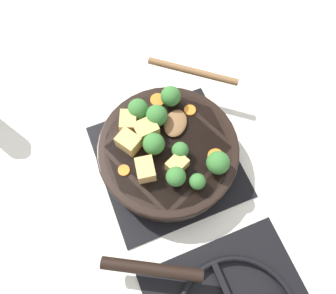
{
  "coord_description": "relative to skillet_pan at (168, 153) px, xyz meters",
  "views": [
    {
      "loc": [
        0.1,
        0.25,
        0.72
      ],
      "look_at": [
        0.0,
        0.0,
        0.09
      ],
      "focal_mm": 35.0,
      "sensor_mm": 36.0,
      "label": 1
    }
  ],
  "objects": [
    {
      "name": "ground_plane",
      "position": [
        -0.0,
        -0.0,
        -0.06
      ],
      "size": [
        2.4,
        2.4,
        0.0
      ],
      "primitive_type": "plane",
      "color": "silver"
    },
    {
      "name": "front_burner_grate",
      "position": [
        -0.0,
        -0.0,
        -0.05
      ],
      "size": [
        0.31,
        0.31,
        0.03
      ],
      "color": "black",
      "rests_on": "ground_plane"
    },
    {
      "name": "skillet_pan",
      "position": [
        0.0,
        0.0,
        0.0
      ],
      "size": [
        0.36,
        0.42,
        0.06
      ],
      "color": "black",
      "rests_on": "front_burner_grate"
    },
    {
      "name": "wooden_spoon",
      "position": [
        -0.08,
        -0.11,
        0.03
      ],
      "size": [
        0.22,
        0.23,
        0.02
      ],
      "color": "brown",
      "rests_on": "skillet_pan"
    },
    {
      "name": "tofu_cube_center_large",
      "position": [
        0.0,
        0.05,
        0.04
      ],
      "size": [
        0.05,
        0.05,
        0.03
      ],
      "primitive_type": "cube",
      "rotation": [
        0.0,
        0.0,
        0.42
      ],
      "color": "tan",
      "rests_on": "skillet_pan"
    },
    {
      "name": "tofu_cube_near_handle",
      "position": [
        0.07,
        -0.04,
        0.04
      ],
      "size": [
        0.05,
        0.06,
        0.04
      ],
      "primitive_type": "cube",
      "rotation": [
        0.0,
        0.0,
        5.27
      ],
      "color": "tan",
      "rests_on": "skillet_pan"
    },
    {
      "name": "tofu_cube_east_chunk",
      "position": [
        0.06,
        0.03,
        0.04
      ],
      "size": [
        0.04,
        0.05,
        0.04
      ],
      "primitive_type": "cube",
      "rotation": [
        0.0,
        0.0,
        1.4
      ],
      "color": "tan",
      "rests_on": "skillet_pan"
    },
    {
      "name": "tofu_cube_west_chunk",
      "position": [
        0.06,
        -0.08,
        0.04
      ],
      "size": [
        0.05,
        0.05,
        0.03
      ],
      "primitive_type": "cube",
      "rotation": [
        0.0,
        0.0,
        1.17
      ],
      "color": "tan",
      "rests_on": "skillet_pan"
    },
    {
      "name": "tofu_cube_back_piece",
      "position": [
        0.03,
        -0.05,
        0.04
      ],
      "size": [
        0.05,
        0.04,
        0.04
      ],
      "primitive_type": "cube",
      "rotation": [
        0.0,
        0.0,
        0.08
      ],
      "color": "tan",
      "rests_on": "skillet_pan"
    },
    {
      "name": "broccoli_floret_near_spoon",
      "position": [
        0.03,
        -0.1,
        0.05
      ],
      "size": [
        0.04,
        0.04,
        0.05
      ],
      "color": "#709956",
      "rests_on": "skillet_pan"
    },
    {
      "name": "broccoli_floret_center_top",
      "position": [
        -0.05,
        -0.1,
        0.05
      ],
      "size": [
        0.04,
        0.04,
        0.05
      ],
      "color": "#709956",
      "rests_on": "skillet_pan"
    },
    {
      "name": "broccoli_floret_east_rim",
      "position": [
        -0.08,
        0.08,
        0.06
      ],
      "size": [
        0.05,
        0.05,
        0.05
      ],
      "color": "#709956",
      "rests_on": "skillet_pan"
    },
    {
      "name": "broccoli_floret_west_rim",
      "position": [
        0.01,
        0.07,
        0.05
      ],
      "size": [
        0.04,
        0.04,
        0.05
      ],
      "color": "#709956",
      "rests_on": "skillet_pan"
    },
    {
      "name": "broccoli_floret_north_edge",
      "position": [
        -0.0,
        -0.07,
        0.06
      ],
      "size": [
        0.05,
        0.05,
        0.05
      ],
      "color": "#709956",
      "rests_on": "skillet_pan"
    },
    {
      "name": "broccoli_floret_south_cluster",
      "position": [
        -0.02,
        0.1,
        0.05
      ],
      "size": [
        0.03,
        0.03,
        0.04
      ],
      "color": "#709956",
      "rests_on": "skillet_pan"
    },
    {
      "name": "broccoli_floret_mid_floret",
      "position": [
        -0.02,
        0.02,
        0.05
      ],
      "size": [
        0.03,
        0.03,
        0.04
      ],
      "color": "#709956",
      "rests_on": "skillet_pan"
    },
    {
      "name": "broccoli_floret_small_inner",
      "position": [
        0.03,
        -0.01,
        0.05
      ],
      "size": [
        0.05,
        0.05,
        0.05
      ],
      "color": "#709956",
      "rests_on": "skillet_pan"
    },
    {
      "name": "carrot_slice_orange_thin",
      "position": [
        -0.02,
        -0.12,
        0.03
      ],
      "size": [
        0.03,
        0.03,
        0.01
      ],
      "primitive_type": "cylinder",
      "color": "orange",
      "rests_on": "skillet_pan"
    },
    {
      "name": "carrot_slice_near_center",
      "position": [
        -0.09,
        0.06,
        0.03
      ],
      "size": [
        0.03,
        0.03,
        0.01
      ],
      "primitive_type": "cylinder",
      "color": "orange",
      "rests_on": "skillet_pan"
    },
    {
      "name": "carrot_slice_edge_slice",
      "position": [
        0.1,
        0.01,
        0.03
      ],
      "size": [
        0.02,
        0.02,
        0.01
      ],
      "primitive_type": "cylinder",
      "color": "orange",
      "rests_on": "skillet_pan"
    },
    {
      "name": "carrot_slice_under_broccoli",
      "position": [
        -0.08,
        -0.07,
        0.03
      ],
      "size": [
        0.03,
        0.03,
        0.01
      ],
      "primitive_type": "cylinder",
      "color": "orange",
      "rests_on": "skillet_pan"
    }
  ]
}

